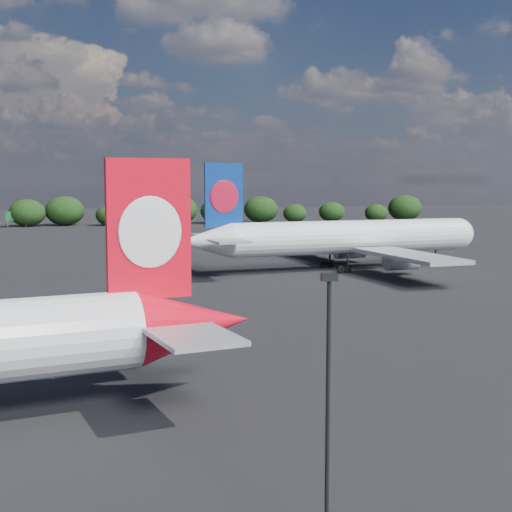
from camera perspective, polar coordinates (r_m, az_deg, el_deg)
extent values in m
plane|color=black|center=(100.21, -15.10, -1.91)|extent=(500.00, 500.00, 0.00)
cone|color=red|center=(44.79, -4.98, -5.41)|extent=(8.35, 6.22, 4.69)
cube|color=red|center=(43.10, -8.56, 2.15)|extent=(5.13, 1.59, 8.44)
ellipsoid|color=white|center=(42.84, -8.45, 1.90)|extent=(3.88, 1.05, 4.31)
ellipsoid|color=white|center=(43.38, -8.67, 1.95)|extent=(3.88, 1.05, 4.31)
cube|color=#A1A4A9|center=(39.35, -4.93, -6.47)|extent=(5.35, 6.41, 0.28)
cube|color=#A1A4A9|center=(48.97, -9.15, -4.03)|extent=(5.35, 6.41, 0.28)
cylinder|color=white|center=(108.66, 7.59, 1.53)|extent=(38.53, 9.80, 5.03)
sphere|color=white|center=(118.66, 15.81, 1.73)|extent=(5.62, 5.62, 5.03)
cone|color=white|center=(100.16, -4.23, 1.18)|extent=(8.61, 6.00, 5.03)
cube|color=navy|center=(100.66, -2.60, 4.88)|extent=(5.55, 1.20, 9.05)
ellipsoid|color=red|center=(100.38, -2.55, 4.78)|extent=(4.21, 0.73, 4.62)
ellipsoid|color=red|center=(100.95, -2.65, 4.78)|extent=(4.21, 0.73, 4.62)
cube|color=#A1A4A9|center=(95.42, -2.18, 1.19)|extent=(5.25, 6.55, 0.30)
cube|color=#A1A4A9|center=(105.97, -3.99, 1.67)|extent=(5.25, 6.55, 0.30)
cube|color=#A1A4A9|center=(98.49, 12.12, 0.04)|extent=(9.02, 20.77, 0.55)
cube|color=#A1A4A9|center=(121.35, 5.58, 1.27)|extent=(9.02, 20.77, 0.55)
cylinder|color=#A1A4A9|center=(103.94, 11.58, -0.36)|extent=(5.33, 3.33, 2.71)
cube|color=#A1A4A9|center=(103.86, 11.59, 0.02)|extent=(2.23, 0.58, 1.21)
cylinder|color=#A1A4A9|center=(117.87, 7.51, 0.46)|extent=(5.33, 3.33, 2.71)
cube|color=#A1A4A9|center=(117.81, 7.51, 0.80)|extent=(2.23, 0.58, 1.21)
cylinder|color=black|center=(105.42, 7.35, -0.53)|extent=(0.31, 0.31, 2.51)
cylinder|color=black|center=(105.53, 7.34, -1.04)|extent=(1.15, 0.59, 1.11)
cylinder|color=black|center=(105.03, 6.81, -1.07)|extent=(1.15, 0.59, 1.11)
cylinder|color=black|center=(110.78, 5.93, -0.19)|extent=(0.31, 0.31, 2.51)
cylinder|color=black|center=(110.89, 5.92, -0.68)|extent=(1.15, 0.59, 1.11)
cylinder|color=black|center=(110.41, 5.40, -0.71)|extent=(1.15, 0.59, 1.11)
cylinder|color=black|center=(116.68, 14.16, -0.05)|extent=(0.27, 0.27, 2.51)
cylinder|color=black|center=(116.79, 14.14, -0.54)|extent=(0.94, 0.46, 0.90)
cylinder|color=black|center=(25.79, 5.75, -13.26)|extent=(0.16, 0.16, 10.15)
cube|color=black|center=(24.56, 5.89, -1.68)|extent=(0.55, 0.30, 0.28)
cube|color=#146827|center=(216.61, -18.60, 3.04)|extent=(6.00, 0.30, 2.60)
cylinder|color=gray|center=(217.00, -19.24, 2.44)|extent=(0.20, 0.20, 2.00)
cylinder|color=gray|center=(216.48, -17.92, 2.48)|extent=(0.20, 0.20, 2.00)
cube|color=orange|center=(221.51, -10.70, 3.52)|extent=(5.00, 0.30, 3.00)
cylinder|color=gray|center=(221.65, -10.68, 2.81)|extent=(0.30, 0.30, 2.50)
ellipsoid|color=black|center=(218.59, -17.82, 3.31)|extent=(10.45, 8.84, 8.04)
ellipsoid|color=black|center=(220.05, -15.05, 3.51)|extent=(11.49, 9.73, 8.84)
ellipsoid|color=black|center=(216.61, -11.64, 3.21)|extent=(8.05, 6.81, 6.19)
ellipsoid|color=black|center=(216.91, -8.16, 3.20)|extent=(7.27, 6.15, 5.59)
ellipsoid|color=black|center=(222.45, -6.14, 3.69)|extent=(11.25, 9.52, 8.66)
ellipsoid|color=black|center=(223.37, -3.18, 3.62)|extent=(10.18, 8.61, 7.83)
ellipsoid|color=black|center=(227.32, 0.40, 3.76)|extent=(11.04, 9.34, 8.49)
ellipsoid|color=black|center=(228.14, 3.13, 3.43)|extent=(7.62, 6.45, 5.86)
ellipsoid|color=black|center=(232.57, 6.08, 3.53)|extent=(8.47, 7.16, 6.51)
ellipsoid|color=black|center=(234.21, 9.59, 3.41)|extent=(7.58, 6.41, 5.83)
ellipsoid|color=black|center=(241.53, 11.82, 3.79)|extent=(11.29, 9.55, 8.68)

